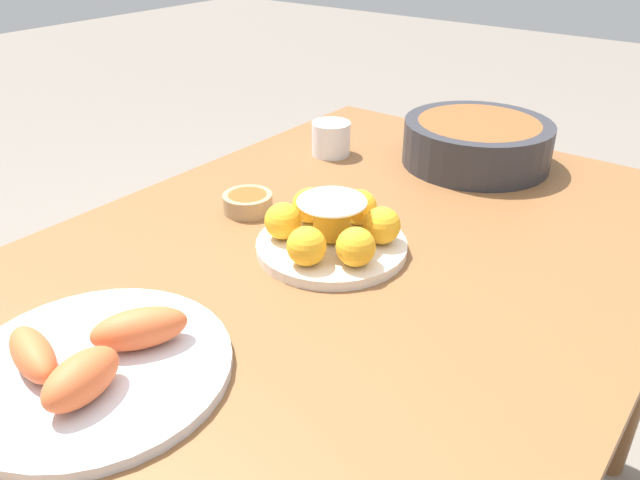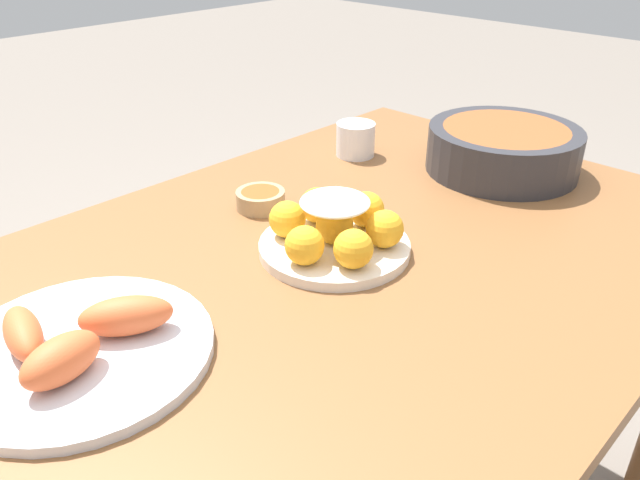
% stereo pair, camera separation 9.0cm
% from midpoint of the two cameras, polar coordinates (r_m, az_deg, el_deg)
% --- Properties ---
extents(dining_table, '(1.44, 0.87, 0.73)m').
position_cam_midpoint_polar(dining_table, '(0.94, -3.85, -8.26)').
color(dining_table, brown).
rests_on(dining_table, ground_plane).
extents(cake_plate, '(0.23, 0.23, 0.09)m').
position_cam_midpoint_polar(cake_plate, '(0.94, -1.64, 0.82)').
color(cake_plate, silver).
rests_on(cake_plate, dining_table).
extents(serving_bowl, '(0.29, 0.29, 0.09)m').
position_cam_midpoint_polar(serving_bowl, '(1.29, 12.16, 8.78)').
color(serving_bowl, '#2D2D33').
rests_on(serving_bowl, dining_table).
extents(sauce_bowl, '(0.09, 0.09, 0.03)m').
position_cam_midpoint_polar(sauce_bowl, '(1.08, -9.01, 3.39)').
color(sauce_bowl, tan).
rests_on(sauce_bowl, dining_table).
extents(seafood_platter, '(0.31, 0.31, 0.06)m').
position_cam_midpoint_polar(seafood_platter, '(0.77, -23.22, -10.43)').
color(seafood_platter, silver).
rests_on(seafood_platter, dining_table).
extents(cup_far, '(0.08, 0.08, 0.07)m').
position_cam_midpoint_polar(cup_far, '(1.31, -0.97, 9.23)').
color(cup_far, white).
rests_on(cup_far, dining_table).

